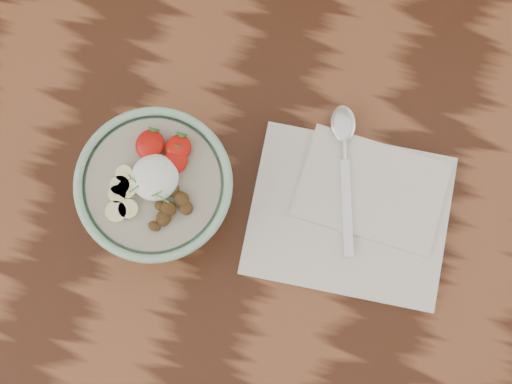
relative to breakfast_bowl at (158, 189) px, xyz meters
The scene contains 4 objects.
table 18.86cm from the breakfast_bowl, 27.32° to the right, with size 160.00×90.00×75.00cm.
breakfast_bowl is the anchor object (origin of this frame).
napkin 24.41cm from the breakfast_bowl, 11.19° to the left, with size 25.54×21.17×1.50cm.
spoon 23.84cm from the breakfast_bowl, 31.12° to the left, with size 7.50×18.99×1.00cm.
Camera 1 is at (5.50, -6.80, 163.26)cm, focal length 50.00 mm.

